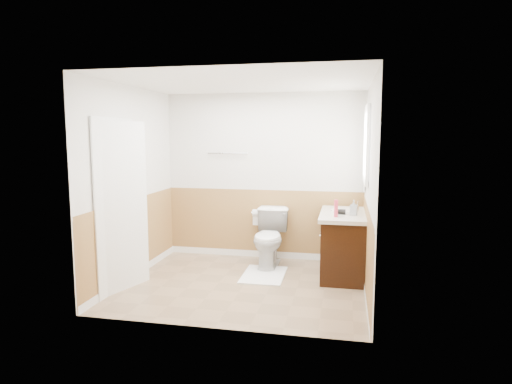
% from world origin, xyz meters
% --- Properties ---
extents(floor, '(3.00, 3.00, 0.00)m').
position_xyz_m(floor, '(0.00, 0.00, 0.00)').
color(floor, '#8C7051').
rests_on(floor, ground).
extents(ceiling, '(3.00, 3.00, 0.00)m').
position_xyz_m(ceiling, '(0.00, 0.00, 2.50)').
color(ceiling, white).
rests_on(ceiling, floor).
extents(wall_back, '(3.00, 0.00, 3.00)m').
position_xyz_m(wall_back, '(0.00, 1.30, 1.25)').
color(wall_back, silver).
rests_on(wall_back, floor).
extents(wall_front, '(3.00, 0.00, 3.00)m').
position_xyz_m(wall_front, '(0.00, -1.30, 1.25)').
color(wall_front, silver).
rests_on(wall_front, floor).
extents(wall_left, '(0.00, 3.00, 3.00)m').
position_xyz_m(wall_left, '(-1.50, 0.00, 1.25)').
color(wall_left, silver).
rests_on(wall_left, floor).
extents(wall_right, '(0.00, 3.00, 3.00)m').
position_xyz_m(wall_right, '(1.50, 0.00, 1.25)').
color(wall_right, silver).
rests_on(wall_right, floor).
extents(wainscot_back, '(3.00, 0.00, 3.00)m').
position_xyz_m(wainscot_back, '(0.00, 1.29, 0.50)').
color(wainscot_back, '#A07340').
rests_on(wainscot_back, floor).
extents(wainscot_front, '(3.00, 0.00, 3.00)m').
position_xyz_m(wainscot_front, '(0.00, -1.29, 0.50)').
color(wainscot_front, '#A07340').
rests_on(wainscot_front, floor).
extents(wainscot_left, '(0.00, 2.60, 2.60)m').
position_xyz_m(wainscot_left, '(-1.49, 0.00, 0.50)').
color(wainscot_left, '#A07340').
rests_on(wainscot_left, floor).
extents(wainscot_right, '(0.00, 2.60, 2.60)m').
position_xyz_m(wainscot_right, '(1.49, 0.00, 0.50)').
color(wainscot_right, '#A07340').
rests_on(wainscot_right, floor).
extents(toilet, '(0.47, 0.81, 0.82)m').
position_xyz_m(toilet, '(0.18, 0.84, 0.41)').
color(toilet, white).
rests_on(toilet, floor).
extents(bath_mat, '(0.56, 0.81, 0.02)m').
position_xyz_m(bath_mat, '(0.18, 0.39, 0.01)').
color(bath_mat, white).
rests_on(bath_mat, floor).
extents(vanity_cabinet, '(0.55, 1.10, 0.80)m').
position_xyz_m(vanity_cabinet, '(1.21, 0.64, 0.40)').
color(vanity_cabinet, black).
rests_on(vanity_cabinet, floor).
extents(vanity_knob_left, '(0.03, 0.03, 0.03)m').
position_xyz_m(vanity_knob_left, '(0.91, 0.54, 0.55)').
color(vanity_knob_left, silver).
rests_on(vanity_knob_left, vanity_cabinet).
extents(vanity_knob_right, '(0.03, 0.03, 0.03)m').
position_xyz_m(vanity_knob_right, '(0.91, 0.74, 0.55)').
color(vanity_knob_right, white).
rests_on(vanity_knob_right, vanity_cabinet).
extents(countertop, '(0.60, 1.15, 0.05)m').
position_xyz_m(countertop, '(1.20, 0.64, 0.83)').
color(countertop, beige).
rests_on(countertop, vanity_cabinet).
extents(sink_basin, '(0.36, 0.36, 0.02)m').
position_xyz_m(sink_basin, '(1.21, 0.79, 0.86)').
color(sink_basin, white).
rests_on(sink_basin, countertop).
extents(faucet, '(0.02, 0.02, 0.14)m').
position_xyz_m(faucet, '(1.39, 0.79, 0.92)').
color(faucet, silver).
rests_on(faucet, countertop).
extents(lotion_bottle, '(0.05, 0.05, 0.22)m').
position_xyz_m(lotion_bottle, '(1.11, 0.31, 0.96)').
color(lotion_bottle, '#D2364F').
rests_on(lotion_bottle, countertop).
extents(soap_dispenser, '(0.10, 0.10, 0.20)m').
position_xyz_m(soap_dispenser, '(1.33, 0.50, 0.95)').
color(soap_dispenser, '#9099A2').
rests_on(soap_dispenser, countertop).
extents(hair_dryer_body, '(0.14, 0.07, 0.07)m').
position_xyz_m(hair_dryer_body, '(1.16, 0.52, 0.89)').
color(hair_dryer_body, black).
rests_on(hair_dryer_body, countertop).
extents(hair_dryer_handle, '(0.03, 0.03, 0.07)m').
position_xyz_m(hair_dryer_handle, '(1.13, 0.56, 0.86)').
color(hair_dryer_handle, black).
rests_on(hair_dryer_handle, countertop).
extents(mirror_panel, '(0.02, 0.35, 0.90)m').
position_xyz_m(mirror_panel, '(1.48, 1.10, 1.55)').
color(mirror_panel, silver).
rests_on(mirror_panel, wall_right).
extents(window_frame, '(0.04, 0.80, 1.00)m').
position_xyz_m(window_frame, '(1.47, 0.59, 1.75)').
color(window_frame, white).
rests_on(window_frame, wall_right).
extents(window_glass, '(0.01, 0.70, 0.90)m').
position_xyz_m(window_glass, '(1.49, 0.59, 1.75)').
color(window_glass, white).
rests_on(window_glass, wall_right).
extents(door, '(0.29, 0.78, 2.04)m').
position_xyz_m(door, '(-1.40, -0.45, 1.02)').
color(door, white).
rests_on(door, wall_left).
extents(door_frame, '(0.02, 0.92, 2.10)m').
position_xyz_m(door_frame, '(-1.48, -0.45, 1.03)').
color(door_frame, white).
rests_on(door_frame, wall_left).
extents(door_knob, '(0.06, 0.06, 0.06)m').
position_xyz_m(door_knob, '(-1.34, -0.12, 0.95)').
color(door_knob, silver).
rests_on(door_knob, door).
extents(towel_bar, '(0.62, 0.02, 0.02)m').
position_xyz_m(towel_bar, '(-0.55, 1.25, 1.60)').
color(towel_bar, silver).
rests_on(towel_bar, wall_back).
extents(tp_holder_bar, '(0.14, 0.02, 0.02)m').
position_xyz_m(tp_holder_bar, '(-0.10, 1.23, 0.70)').
color(tp_holder_bar, silver).
rests_on(tp_holder_bar, wall_back).
extents(tp_roll, '(0.10, 0.11, 0.11)m').
position_xyz_m(tp_roll, '(-0.10, 1.23, 0.70)').
color(tp_roll, white).
rests_on(tp_roll, tp_holder_bar).
extents(tp_sheet, '(0.10, 0.01, 0.16)m').
position_xyz_m(tp_sheet, '(-0.10, 1.23, 0.59)').
color(tp_sheet, white).
rests_on(tp_sheet, tp_roll).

